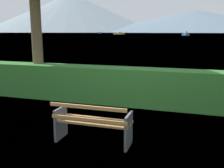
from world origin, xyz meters
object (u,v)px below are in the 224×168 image
object	(u,v)px
fishing_boat_near	(186,34)
sailboat_mid	(99,33)
park_bench	(93,123)
tender_far	(119,34)

from	to	relation	value
fishing_boat_near	sailboat_mid	bearing A→B (deg)	131.97
park_bench	fishing_boat_near	xyz separation A→B (m)	(-3.28, 137.21, 0.33)
park_bench	fishing_boat_near	distance (m)	137.25
park_bench	sailboat_mid	bearing A→B (deg)	110.42
tender_far	fishing_boat_near	bearing A→B (deg)	-37.38
fishing_boat_near	tender_far	bearing A→B (deg)	142.62
park_bench	sailboat_mid	distance (m)	243.14
park_bench	sailboat_mid	size ratio (longest dim) A/B	0.34
tender_far	sailboat_mid	bearing A→B (deg)	122.55
sailboat_mid	park_bench	bearing A→B (deg)	-69.58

